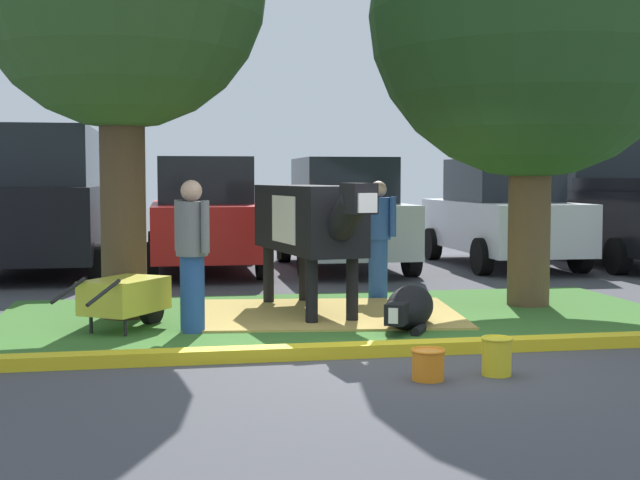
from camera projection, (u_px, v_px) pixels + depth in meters
name	position (u px, v px, depth m)	size (l,w,h in m)	color
ground_plane	(393.00, 355.00, 8.27)	(80.00, 80.00, 0.00)	#424247
grass_island	(343.00, 317.00, 10.44)	(8.09, 4.14, 0.02)	#386B28
curb_yellow	(393.00, 349.00, 8.26)	(9.29, 0.24, 0.12)	yellow
hay_bedding	(325.00, 314.00, 10.58)	(3.20, 2.40, 0.04)	tan
shade_tree_right	(533.00, 16.00, 11.11)	(4.17, 4.17, 5.82)	brown
cow_holstein	(310.00, 220.00, 10.56)	(1.05, 3.12, 1.61)	black
calf_lying	(409.00, 308.00, 9.61)	(0.96, 1.29, 0.48)	black
person_handler	(378.00, 236.00, 11.94)	(0.42, 0.38, 1.62)	#23478C
person_visitor_near	(192.00, 252.00, 9.31)	(0.36, 0.44, 1.64)	#23478C
wheelbarrow	(126.00, 296.00, 9.48)	(1.22, 1.48, 0.63)	gold
bucket_orange	(428.00, 364.00, 7.23)	(0.29, 0.29, 0.26)	orange
bucket_yellow	(497.00, 355.00, 7.40)	(0.27, 0.27, 0.33)	yellow
suv_black	(45.00, 201.00, 15.17)	(2.18, 4.63, 2.52)	black
sedan_red	(204.00, 216.00, 15.52)	(2.07, 4.43, 2.02)	red
sedan_silver	(343.00, 215.00, 15.96)	(2.07, 4.43, 2.02)	silver
sedan_blue	(501.00, 214.00, 16.49)	(2.07, 4.43, 2.02)	silver
pickup_truck_black	(618.00, 206.00, 16.94)	(2.28, 5.43, 2.42)	black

